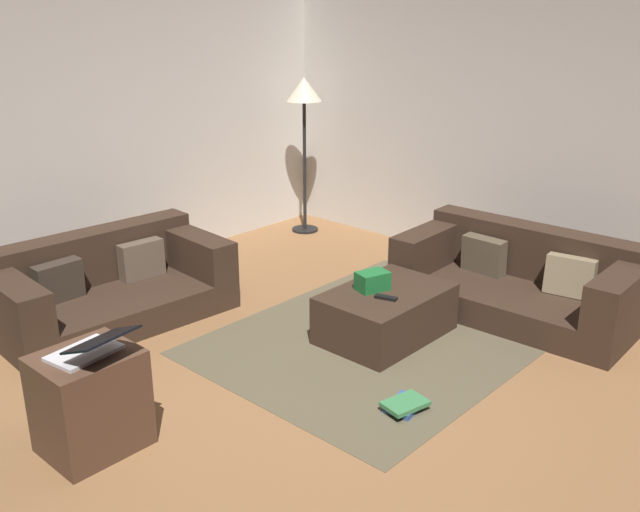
# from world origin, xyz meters

# --- Properties ---
(ground_plane) EXTENTS (6.40, 6.40, 0.00)m
(ground_plane) POSITION_xyz_m (0.00, 0.00, 0.00)
(ground_plane) COLOR brown
(rear_partition) EXTENTS (6.40, 0.12, 2.60)m
(rear_partition) POSITION_xyz_m (0.00, 3.14, 1.30)
(rear_partition) COLOR beige
(rear_partition) RESTS_ON ground_plane
(corner_partition) EXTENTS (0.12, 6.40, 2.60)m
(corner_partition) POSITION_xyz_m (3.14, 0.00, 1.30)
(corner_partition) COLOR beige
(corner_partition) RESTS_ON ground_plane
(couch_left) EXTENTS (1.80, 1.04, 0.64)m
(couch_left) POSITION_xyz_m (-0.04, 2.24, 0.26)
(couch_left) COLOR #332319
(couch_left) RESTS_ON ground_plane
(couch_right) EXTENTS (0.97, 1.85, 0.64)m
(couch_right) POSITION_xyz_m (2.24, -0.08, 0.26)
(couch_right) COLOR #332319
(couch_right) RESTS_ON ground_plane
(ottoman) EXTENTS (0.95, 0.64, 0.36)m
(ottoman) POSITION_xyz_m (1.15, 0.43, 0.18)
(ottoman) COLOR #332319
(ottoman) RESTS_ON ground_plane
(gift_box) EXTENTS (0.26, 0.21, 0.14)m
(gift_box) POSITION_xyz_m (1.10, 0.52, 0.43)
(gift_box) COLOR #19662D
(gift_box) RESTS_ON ottoman
(tv_remote) EXTENTS (0.09, 0.17, 0.02)m
(tv_remote) POSITION_xyz_m (1.03, 0.34, 0.37)
(tv_remote) COLOR black
(tv_remote) RESTS_ON ottoman
(side_table) EXTENTS (0.52, 0.44, 0.57)m
(side_table) POSITION_xyz_m (-1.05, 0.77, 0.29)
(side_table) COLOR #4C3323
(side_table) RESTS_ON ground_plane
(laptop) EXTENTS (0.40, 0.44, 0.18)m
(laptop) POSITION_xyz_m (-1.04, 0.71, 0.63)
(laptop) COLOR silver
(laptop) RESTS_ON side_table
(book_stack) EXTENTS (0.31, 0.24, 0.07)m
(book_stack) POSITION_xyz_m (0.42, -0.28, 0.03)
(book_stack) COLOR #2D5193
(book_stack) RESTS_ON ground_plane
(corner_lamp) EXTENTS (0.36, 0.36, 1.62)m
(corner_lamp) POSITION_xyz_m (2.63, 2.65, 1.38)
(corner_lamp) COLOR black
(corner_lamp) RESTS_ON ground_plane
(area_rug) EXTENTS (2.60, 2.00, 0.01)m
(area_rug) POSITION_xyz_m (1.15, 0.43, 0.00)
(area_rug) COLOR brown
(area_rug) RESTS_ON ground_plane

